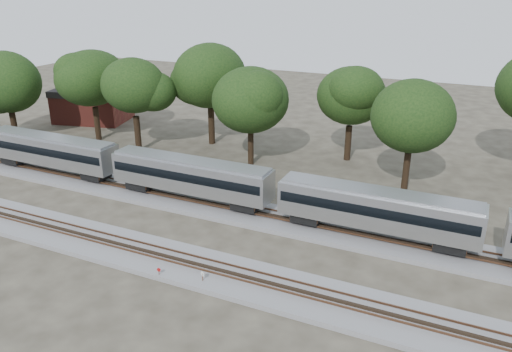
% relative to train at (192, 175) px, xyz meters
% --- Properties ---
extents(ground, '(160.00, 160.00, 0.00)m').
position_rel_train_xyz_m(ground, '(1.69, -6.00, -3.06)').
color(ground, '#383328').
rests_on(ground, ground).
extents(track_far, '(160.00, 5.00, 0.73)m').
position_rel_train_xyz_m(track_far, '(1.69, -0.00, -2.85)').
color(track_far, slate).
rests_on(track_far, ground).
extents(track_near, '(160.00, 5.00, 0.73)m').
position_rel_train_xyz_m(track_near, '(1.69, -10.00, -2.85)').
color(track_near, slate).
rests_on(track_near, ground).
extents(train, '(85.16, 2.93, 4.32)m').
position_rel_train_xyz_m(train, '(0.00, 0.00, 0.00)').
color(train, '#ADAFB4').
rests_on(train, ground).
extents(switch_stand_red, '(0.30, 0.08, 0.94)m').
position_rel_train_xyz_m(switch_stand_red, '(4.62, -12.24, -2.46)').
color(switch_stand_red, '#512D19').
rests_on(switch_stand_red, ground).
extents(switch_stand_white, '(0.34, 0.17, 1.11)m').
position_rel_train_xyz_m(switch_stand_white, '(7.90, -11.59, -2.35)').
color(switch_stand_white, '#512D19').
rests_on(switch_stand_white, ground).
extents(switch_lever, '(0.58, 0.48, 0.30)m').
position_rel_train_xyz_m(switch_lever, '(7.60, -11.32, -2.91)').
color(switch_lever, '#512D19').
rests_on(switch_lever, ground).
extents(brick_building, '(11.87, 9.61, 5.01)m').
position_rel_train_xyz_m(brick_building, '(-29.98, 19.95, -0.53)').
color(brick_building, maroon).
rests_on(brick_building, ground).
extents(tree_0, '(7.81, 7.81, 11.00)m').
position_rel_train_xyz_m(tree_0, '(-33.57, 8.44, 4.60)').
color(tree_0, black).
rests_on(tree_0, ground).
extents(tree_1, '(8.52, 8.52, 12.01)m').
position_rel_train_xyz_m(tree_1, '(-22.57, 12.48, 5.31)').
color(tree_1, black).
rests_on(tree_1, ground).
extents(tree_2, '(8.48, 8.48, 11.95)m').
position_rel_train_xyz_m(tree_2, '(-14.71, 10.94, 5.27)').
color(tree_2, black).
rests_on(tree_2, ground).
extents(tree_3, '(9.12, 9.12, 12.86)m').
position_rel_train_xyz_m(tree_3, '(-7.80, 17.53, 5.90)').
color(tree_3, black).
rests_on(tree_3, ground).
extents(tree_4, '(7.82, 7.82, 11.03)m').
position_rel_train_xyz_m(tree_4, '(0.29, 12.50, 4.62)').
color(tree_4, black).
rests_on(tree_4, ground).
extents(tree_5, '(7.96, 7.96, 11.22)m').
position_rel_train_xyz_m(tree_5, '(10.19, 18.80, 4.75)').
color(tree_5, black).
rests_on(tree_5, ground).
extents(tree_6, '(8.31, 8.31, 11.72)m').
position_rel_train_xyz_m(tree_6, '(18.18, 10.94, 5.10)').
color(tree_6, black).
rests_on(tree_6, ground).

